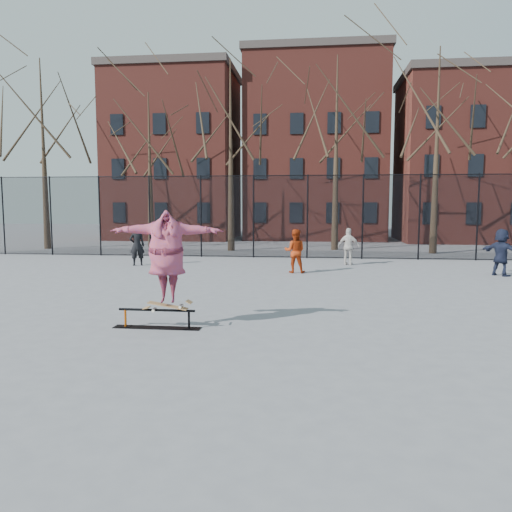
# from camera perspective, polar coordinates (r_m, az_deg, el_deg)

# --- Properties ---
(ground) EXTENTS (100.00, 100.00, 0.00)m
(ground) POSITION_cam_1_polar(r_m,az_deg,el_deg) (11.44, -1.37, -7.28)
(ground) COLOR slate
(skate_rail) EXTENTS (1.88, 0.29, 0.41)m
(skate_rail) POSITION_cam_1_polar(r_m,az_deg,el_deg) (10.87, -11.25, -7.24)
(skate_rail) COLOR black
(skate_rail) RESTS_ON ground
(skateboard) EXTENTS (0.92, 0.22, 0.11)m
(skateboard) POSITION_cam_1_polar(r_m,az_deg,el_deg) (10.73, -10.04, -5.72)
(skateboard) COLOR #95613B
(skateboard) RESTS_ON skate_rail
(skater) EXTENTS (2.44, 0.96, 1.94)m
(skater) POSITION_cam_1_polar(r_m,az_deg,el_deg) (10.57, -10.14, -0.28)
(skater) COLOR #683E9C
(skater) RESTS_ON skateboard
(bystander_black) EXTENTS (0.74, 0.64, 1.72)m
(bystander_black) POSITION_cam_1_polar(r_m,az_deg,el_deg) (21.77, -13.44, 1.19)
(bystander_black) COLOR black
(bystander_black) RESTS_ON ground
(bystander_red) EXTENTS (0.82, 0.65, 1.66)m
(bystander_red) POSITION_cam_1_polar(r_m,az_deg,el_deg) (19.00, 4.47, 0.57)
(bystander_red) COLOR #9F2E0E
(bystander_red) RESTS_ON ground
(bystander_white) EXTENTS (1.00, 0.62, 1.58)m
(bystander_white) POSITION_cam_1_polar(r_m,az_deg,el_deg) (21.74, 10.55, 1.07)
(bystander_white) COLOR silver
(bystander_white) RESTS_ON ground
(bystander_navy) EXTENTS (1.44, 1.54, 1.73)m
(bystander_navy) POSITION_cam_1_polar(r_m,az_deg,el_deg) (20.23, 26.24, 0.39)
(bystander_navy) COLOR #1B2137
(bystander_navy) RESTS_ON ground
(fence) EXTENTS (34.03, 0.07, 4.00)m
(fence) POSITION_cam_1_polar(r_m,az_deg,el_deg) (24.08, 2.99, 4.65)
(fence) COLOR black
(fence) RESTS_ON ground
(tree_row) EXTENTS (33.66, 7.46, 10.67)m
(tree_row) POSITION_cam_1_polar(r_m,az_deg,el_deg) (28.62, 3.14, 15.52)
(tree_row) COLOR black
(tree_row) RESTS_ON ground
(rowhouses) EXTENTS (29.00, 7.00, 13.00)m
(rowhouses) POSITION_cam_1_polar(r_m,az_deg,el_deg) (37.19, 5.54, 11.30)
(rowhouses) COLOR maroon
(rowhouses) RESTS_ON ground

